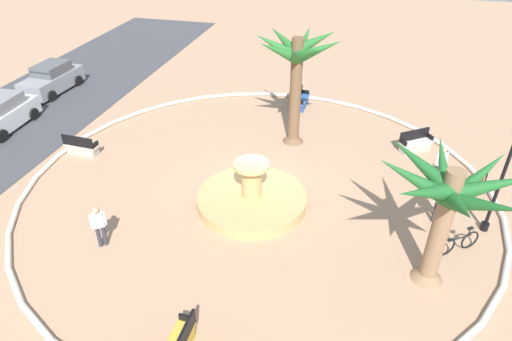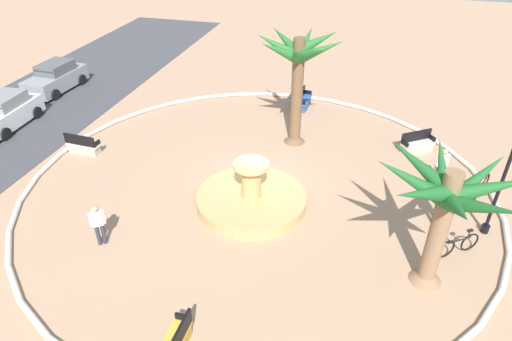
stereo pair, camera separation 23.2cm
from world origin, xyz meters
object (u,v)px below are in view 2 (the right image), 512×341
palm_tree_by_curb (446,200)px  lamppost (506,170)px  bench_east (304,102)px  parked_car_second (5,113)px  bench_southeast (417,145)px  palm_tree_near_fountain (299,64)px  fountain (251,198)px  trash_bin (456,195)px  person_cyclist_helmet (442,165)px  person_pedestrian_stroll (98,223)px  person_cyclist_photo (441,202)px  parked_car_third (56,78)px  bicycle_red_frame (481,187)px  bicycle_by_lamppost (458,245)px  bench_north (84,146)px

palm_tree_by_curb → lamppost: 3.75m
bench_east → parked_car_second: 15.63m
bench_southeast → palm_tree_near_fountain: bearing=95.0°
fountain → trash_bin: bearing=-74.1°
lamppost → person_cyclist_helmet: 3.58m
person_cyclist_helmet → person_pedestrian_stroll: (-6.91, 11.52, -0.02)m
fountain → trash_bin: (2.18, -7.66, 0.10)m
person_cyclist_photo → parked_car_third: bearing=70.9°
bicycle_red_frame → person_cyclist_photo: size_ratio=0.92×
bicycle_by_lamppost → person_cyclist_photo: person_cyclist_photo is taller
palm_tree_by_curb → bicycle_by_lamppost: bearing=-35.6°
palm_tree_near_fountain → bench_east: bearing=3.7°
lamppost → bicycle_by_lamppost: lamppost is taller
palm_tree_by_curb → bench_north: palm_tree_by_curb is taller
person_pedestrian_stroll → bicycle_by_lamppost: bearing=-77.3°
person_pedestrian_stroll → parked_car_third: parked_car_third is taller
person_cyclist_helmet → palm_tree_near_fountain: bearing=72.5°
person_cyclist_helmet → bench_east: bearing=47.9°
bench_southeast → lamppost: (-5.32, -2.20, 2.31)m
person_cyclist_helmet → parked_car_third: parked_car_third is taller
bench_east → person_cyclist_photo: 10.93m
bicycle_by_lamppost → person_cyclist_helmet: person_cyclist_helmet is taller
lamppost → bicycle_red_frame: lamppost is taller
fountain → bench_east: 9.47m
palm_tree_by_curb → parked_car_third: size_ratio=1.08×
palm_tree_by_curb → parked_car_third: palm_tree_by_curb is taller
trash_bin → bicycle_red_frame: size_ratio=0.47×
bench_east → bicycle_red_frame: 10.50m
lamppost → person_cyclist_photo: lamppost is taller
parked_car_third → palm_tree_near_fountain: bearing=-99.8°
parked_car_second → bicycle_by_lamppost: bearing=-100.6°
bench_southeast → trash_bin: size_ratio=2.18×
fountain → parked_car_third: fountain is taller
parked_car_second → palm_tree_by_curb: bearing=-105.3°
bench_north → parked_car_second: 5.48m
fountain → bench_north: 8.78m
bench_north → bench_southeast: 15.49m
fountain → person_cyclist_photo: 6.93m
person_cyclist_helmet → person_pedestrian_stroll: bearing=121.0°
trash_bin → palm_tree_near_fountain: bearing=65.1°
lamppost → parked_car_second: (2.54, 22.43, -1.88)m
bicycle_red_frame → palm_tree_near_fountain: bearing=73.4°
palm_tree_near_fountain → bench_southeast: size_ratio=3.34×
bench_southeast → person_pedestrian_stroll: person_pedestrian_stroll is taller
bench_north → lamppost: 17.33m
bench_north → person_pedestrian_stroll: (-5.34, -4.19, 0.56)m
palm_tree_by_curb → bench_southeast: 8.76m
bench_north → bench_east: bearing=-49.7°
bicycle_red_frame → fountain: bearing=109.2°
bench_southeast → bicycle_by_lamppost: bench_southeast is taller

